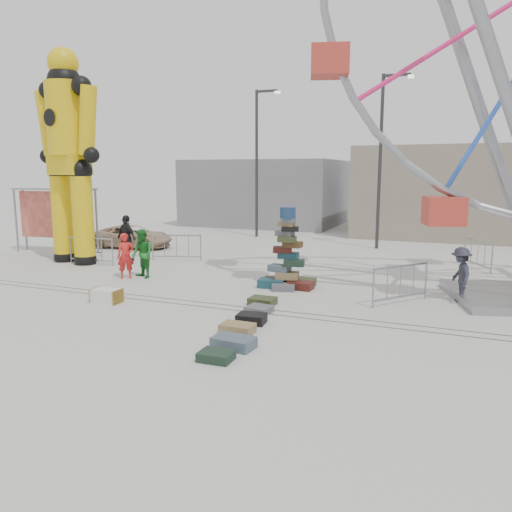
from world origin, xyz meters
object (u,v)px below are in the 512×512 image
at_px(pedestrian_grey, 460,275).
at_px(lamp_post_right, 382,153).
at_px(barricade_wheel_back, 478,254).
at_px(barricade_dummy_c, 176,248).
at_px(pedestrian_red, 126,256).
at_px(banner_scaffold, 55,204).
at_px(parked_suv, 132,237).
at_px(lamp_post_left, 258,156).
at_px(suitcase_tower, 287,265).
at_px(barricade_dummy_a, 82,243).
at_px(crash_test_dummy, 68,149).
at_px(pedestrian_green, 142,254).
at_px(barricade_wheel_front, 400,284).
at_px(pedestrian_black, 127,238).
at_px(barricade_dummy_b, 91,251).
at_px(steamer_trunk, 106,296).

bearing_deg(pedestrian_grey, lamp_post_right, -175.96).
relative_size(barricade_wheel_back, pedestrian_grey, 1.28).
relative_size(barricade_dummy_c, pedestrian_red, 1.28).
bearing_deg(banner_scaffold, parked_suv, 40.95).
height_order(lamp_post_right, pedestrian_grey, lamp_post_right).
xyz_separation_m(lamp_post_right, lamp_post_left, (-7.00, 2.00, 0.00)).
height_order(suitcase_tower, barricade_dummy_a, suitcase_tower).
bearing_deg(pedestrian_red, crash_test_dummy, 111.12).
bearing_deg(parked_suv, pedestrian_green, -147.17).
xyz_separation_m(lamp_post_left, barricade_wheel_front, (9.05, -11.99, -3.93)).
distance_m(banner_scaffold, barricade_dummy_c, 6.36).
bearing_deg(parked_suv, lamp_post_left, -39.55).
bearing_deg(barricade_dummy_c, pedestrian_red, -106.21).
height_order(crash_test_dummy, pedestrian_black, crash_test_dummy).
bearing_deg(barricade_dummy_a, crash_test_dummy, -62.06).
bearing_deg(pedestrian_black, barricade_dummy_b, 71.70).
bearing_deg(pedestrian_black, steamer_trunk, 139.20).
xyz_separation_m(barricade_dummy_a, pedestrian_black, (2.68, -0.38, 0.39)).
distance_m(barricade_wheel_back, pedestrian_grey, 5.54).
bearing_deg(lamp_post_left, pedestrian_grey, -46.63).
bearing_deg(crash_test_dummy, barricade_wheel_front, 3.16).
distance_m(lamp_post_right, barricade_wheel_back, 6.84).
relative_size(banner_scaffold, parked_suv, 1.04).
height_order(barricade_dummy_a, pedestrian_red, pedestrian_red).
bearing_deg(barricade_dummy_b, barricade_dummy_c, 34.15).
distance_m(crash_test_dummy, parked_suv, 5.81).
relative_size(barricade_dummy_c, barricade_wheel_back, 1.00).
bearing_deg(pedestrian_green, pedestrian_red, -124.36).
bearing_deg(barricade_wheel_front, pedestrian_grey, -24.26).
relative_size(barricade_dummy_c, barricade_wheel_front, 1.00).
bearing_deg(parked_suv, lamp_post_right, -75.32).
xyz_separation_m(pedestrian_green, pedestrian_grey, (10.15, 0.63, -0.07)).
height_order(crash_test_dummy, steamer_trunk, crash_test_dummy).
xyz_separation_m(steamer_trunk, barricade_dummy_a, (-6.17, 6.11, 0.36)).
relative_size(lamp_post_right, suitcase_tower, 3.15).
height_order(barricade_wheel_front, parked_suv, barricade_wheel_front).
bearing_deg(barricade_wheel_back, pedestrian_grey, -32.41).
bearing_deg(suitcase_tower, crash_test_dummy, 169.44).
bearing_deg(pedestrian_green, pedestrian_grey, 29.16).
height_order(lamp_post_right, lamp_post_left, same).
bearing_deg(barricade_dummy_c, lamp_post_right, 22.70).
distance_m(crash_test_dummy, banner_scaffold, 3.88).
relative_size(lamp_post_left, suitcase_tower, 3.15).
distance_m(suitcase_tower, crash_test_dummy, 10.08).
height_order(crash_test_dummy, pedestrian_grey, crash_test_dummy).
height_order(pedestrian_black, parked_suv, pedestrian_black).
distance_m(banner_scaffold, parked_suv, 3.74).
height_order(steamer_trunk, pedestrian_black, pedestrian_black).
bearing_deg(steamer_trunk, banner_scaffold, 140.58).
bearing_deg(barricade_dummy_b, barricade_wheel_back, 16.72).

